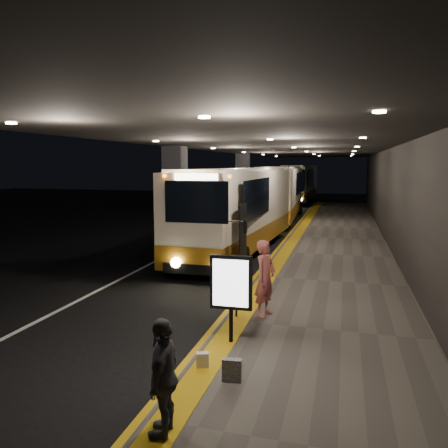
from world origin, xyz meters
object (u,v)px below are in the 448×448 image
Objects in this scene: coach_main at (239,213)px; bag_polka at (232,370)px; coach_second at (280,195)px; passenger_boarding at (265,278)px; passenger_waiting_grey at (164,377)px; info_sign at (231,284)px; bag_plain at (203,360)px; coach_third at (299,185)px; stanchion_post at (236,295)px.

coach_main is 11.54m from bag_polka.
coach_second is 6.16× the size of passenger_boarding.
info_sign is (0.09, 3.12, 0.40)m from passenger_waiting_grey.
bag_plain is at bearing -76.40° from coach_main.
coach_third is at bearing 23.30° from passenger_boarding.
coach_second is at bearing 95.35° from stanchion_post.
stanchion_post is (-0.05, 2.65, 0.38)m from bag_plain.
stanchion_post is at bearing 175.19° from passenger_waiting_grey.
passenger_boarding is at bearing 24.90° from stanchion_post.
coach_third is at bearing 93.18° from bag_plain.
bag_plain is at bearing -84.82° from coach_third.
bag_plain is at bearing -172.07° from passenger_boarding.
passenger_boarding is 1.74× the size of stanchion_post.
bag_polka is 0.70m from bag_plain.
bag_polka is 0.22× the size of info_sign.
coach_second is at bearing 96.31° from bag_polka.
coach_main reaches higher than bag_plain.
passenger_waiting_grey is 4.15× the size of bag_polka.
coach_main is 11.10m from bag_plain.
coach_second is 24.15m from passenger_waiting_grey.
bag_plain is (-0.11, 1.93, -0.66)m from passenger_waiting_grey.
passenger_waiting_grey is (2.15, -38.63, -0.75)m from coach_third.
passenger_boarding is at bearing 167.80° from passenger_waiting_grey.
coach_second reaches higher than coach_main.
info_sign is at bearing 80.44° from bag_plain.
bag_polka is (0.50, 1.59, -0.60)m from passenger_waiting_grey.
coach_third is 10.98× the size of stanchion_post.
coach_third reaches higher than info_sign.
passenger_waiting_grey is 4.60m from stanchion_post.
passenger_waiting_grey is at bearing -87.70° from coach_second.
coach_main is 9.89m from info_sign.
bag_polka is at bearing -86.09° from coach_second.
passenger_boarding reaches higher than stanchion_post.
coach_main is 0.98× the size of coach_third.
stanchion_post is (-0.25, 1.46, -0.68)m from info_sign.
coach_main is 10.75× the size of stanchion_post.
info_sign is 1.63m from stanchion_post.
passenger_boarding is at bearing -83.58° from coach_third.
coach_second is 6.24× the size of info_sign.
bag_polka is at bearing -83.90° from coach_third.
stanchion_post is at bearing -87.06° from coach_second.
coach_main is 6.19× the size of passenger_boarding.
coach_second reaches higher than info_sign.
info_sign is at bearing -80.31° from stanchion_post.
info_sign reaches higher than bag_plain.
info_sign is at bearing -74.02° from coach_main.
coach_third is at bearing 94.09° from bag_polka.
info_sign is at bearing 171.53° from passenger_waiting_grey.
info_sign is (-0.37, -1.75, 0.30)m from passenger_boarding.
coach_second is 22.24m from bag_plain.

